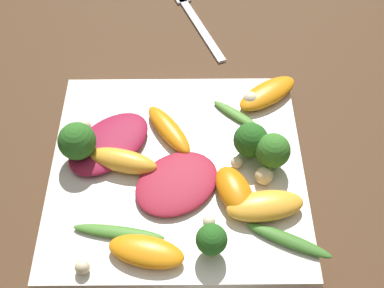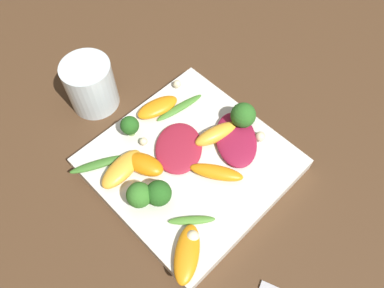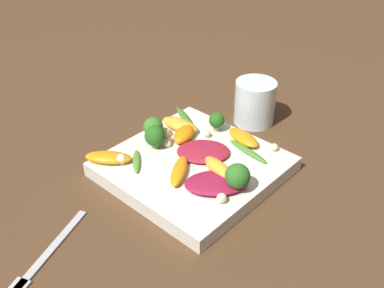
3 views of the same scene
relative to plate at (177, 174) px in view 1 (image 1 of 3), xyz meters
The scene contains 24 objects.
ground_plane 0.01m from the plate, ahead, with size 2.40×2.40×0.00m, color #4C331E.
plate is the anchor object (origin of this frame).
fork 0.29m from the plate, ahead, with size 0.17×0.08×0.01m.
radicchio_leaf_0 0.03m from the plate, 168.70° to the right, with size 0.11×0.11×0.01m.
radicchio_leaf_1 0.08m from the plate, 70.06° to the left, with size 0.12×0.11×0.01m.
orange_segment_0 0.07m from the plate, 123.67° to the right, with size 0.07×0.05×0.02m.
orange_segment_1 0.10m from the plate, 123.12° to the right, with size 0.04×0.08×0.02m.
orange_segment_2 0.06m from the plate, 93.72° to the left, with size 0.04×0.08×0.02m.
orange_segment_3 0.14m from the plate, 46.29° to the right, with size 0.07×0.08×0.02m.
orange_segment_4 0.11m from the plate, 165.29° to the left, with size 0.05×0.08×0.02m.
orange_segment_5 0.05m from the plate, 12.05° to the left, with size 0.08×0.06×0.02m.
broccoli_floret_0 0.08m from the plate, 78.35° to the right, with size 0.04×0.04×0.04m.
broccoli_floret_1 0.10m from the plate, 90.23° to the right, with size 0.04×0.04×0.04m.
broccoli_floret_2 0.11m from the plate, 83.09° to the left, with size 0.04×0.04×0.05m.
broccoli_floret_3 0.11m from the plate, 161.95° to the right, with size 0.03×0.03×0.04m.
arugula_sprig_0 0.14m from the plate, 130.63° to the right, with size 0.05×0.08×0.01m.
arugula_sprig_1 0.10m from the plate, 145.86° to the left, with size 0.03×0.09×0.01m.
arugula_sprig_2 0.10m from the plate, 43.46° to the right, with size 0.05×0.06×0.01m.
macadamia_nut_0 0.09m from the plate, 102.43° to the right, with size 0.02×0.02×0.02m.
macadamia_nut_1 0.06m from the plate, 92.14° to the right, with size 0.01×0.01×0.01m.
macadamia_nut_2 0.14m from the plate, 144.42° to the left, with size 0.01×0.01×0.01m.
macadamia_nut_3 0.11m from the plate, 64.06° to the left, with size 0.02×0.02×0.02m.
macadamia_nut_4 0.12m from the plate, 43.26° to the right, with size 0.02×0.02×0.02m.
macadamia_nut_5 0.08m from the plate, 156.41° to the right, with size 0.01×0.01×0.01m.
Camera 1 is at (-0.33, -0.01, 0.47)m, focal length 50.00 mm.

